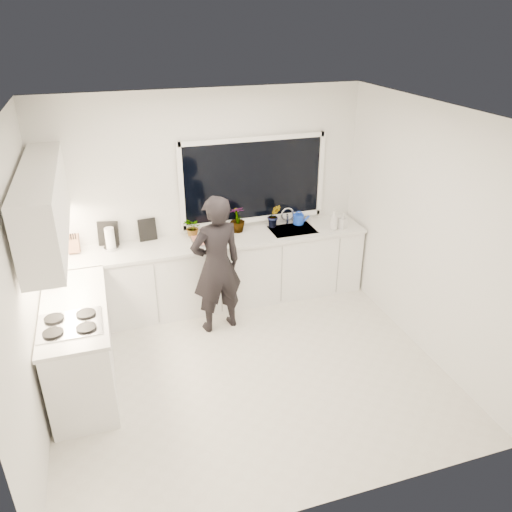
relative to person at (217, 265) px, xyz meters
name	(u,v)px	position (x,y,z in m)	size (l,w,h in m)	color
floor	(249,370)	(0.11, -0.90, -0.86)	(4.00, 3.50, 0.02)	beige
wall_back	(207,199)	(0.11, 0.86, 0.50)	(4.00, 0.02, 2.70)	white
wall_left	(23,290)	(-1.90, -0.90, 0.50)	(0.02, 3.50, 2.70)	white
wall_right	(427,232)	(2.12, -0.90, 0.50)	(0.02, 3.50, 2.70)	white
ceiling	(247,113)	(0.11, -0.90, 1.86)	(4.00, 3.50, 0.02)	white
window	(253,180)	(0.71, 0.83, 0.70)	(1.80, 0.02, 1.00)	black
base_cabinets_back	(216,273)	(0.11, 0.55, -0.41)	(3.92, 0.58, 0.88)	white
base_cabinets_left	(81,346)	(-1.56, -0.55, -0.41)	(0.58, 1.60, 0.88)	white
countertop_back	(215,241)	(0.11, 0.54, 0.05)	(3.94, 0.62, 0.04)	silver
countertop_left	(73,307)	(-1.56, -0.55, 0.05)	(0.62, 1.60, 0.04)	silver
upper_cabinets	(44,205)	(-1.68, -0.20, 1.00)	(0.34, 2.10, 0.70)	white
sink	(292,233)	(1.16, 0.55, 0.02)	(0.58, 0.42, 0.14)	silver
faucet	(287,216)	(1.16, 0.75, 0.18)	(0.03, 0.03, 0.22)	silver
stovetop	(70,324)	(-1.58, -0.90, 0.09)	(0.56, 0.48, 0.03)	black
person	(217,265)	(0.00, 0.00, 0.00)	(0.62, 0.41, 1.69)	black
pizza_tray	(210,240)	(0.05, 0.52, 0.09)	(0.47, 0.35, 0.03)	#B6B5BA
pizza	(210,239)	(0.05, 0.52, 0.11)	(0.43, 0.31, 0.01)	red
watering_can	(298,219)	(1.30, 0.71, 0.14)	(0.14, 0.14, 0.13)	blue
paper_towel_roll	(110,239)	(-1.13, 0.65, 0.20)	(0.11, 0.11, 0.26)	white
knife_block	(74,244)	(-1.55, 0.69, 0.18)	(0.13, 0.10, 0.22)	#906243
utensil_crock	(54,280)	(-1.74, -0.10, 0.15)	(0.13, 0.13, 0.16)	silver
picture_frame_large	(147,230)	(-0.68, 0.79, 0.21)	(0.22, 0.02, 0.28)	black
picture_frame_small	(108,233)	(-1.15, 0.79, 0.22)	(0.25, 0.02, 0.30)	black
herb_plants	(229,221)	(0.35, 0.71, 0.23)	(1.32, 0.30, 0.34)	#26662D
soap_bottles	(337,220)	(1.72, 0.40, 0.20)	(0.26, 0.15, 0.27)	#D8BF66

